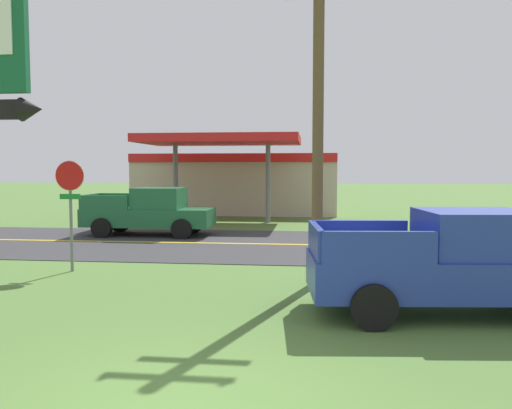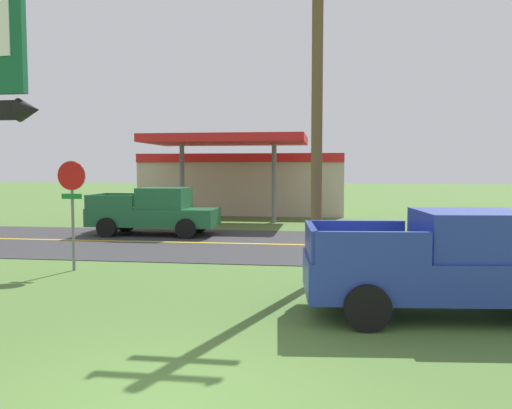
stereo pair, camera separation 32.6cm
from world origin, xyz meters
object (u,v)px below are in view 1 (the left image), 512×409
pickup_blue_parked_on_lawn (453,264)px  pickup_green_on_road (151,212)px  stop_sign (70,196)px  gas_station (238,181)px  utility_pole (318,102)px

pickup_blue_parked_on_lawn → pickup_green_on_road: bearing=131.5°
stop_sign → pickup_blue_parked_on_lawn: stop_sign is taller
gas_station → pickup_green_on_road: bearing=-99.6°
stop_sign → pickup_green_on_road: stop_sign is taller
gas_station → pickup_green_on_road: (-1.91, -11.31, -0.98)m
utility_pole → gas_station: (-4.80, 19.39, -2.34)m
gas_station → pickup_blue_parked_on_lawn: (7.32, -21.74, -0.98)m
pickup_blue_parked_on_lawn → gas_station: bearing=108.6°
pickup_green_on_road → stop_sign: bearing=-88.2°
utility_pole → pickup_green_on_road: bearing=129.7°
stop_sign → gas_station: size_ratio=0.25×
utility_pole → gas_station: size_ratio=0.67×
utility_pole → pickup_green_on_road: 11.02m
stop_sign → pickup_green_on_road: size_ratio=0.57×
gas_station → pickup_blue_parked_on_lawn: gas_station is taller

